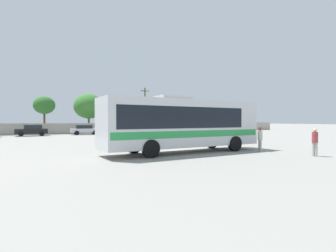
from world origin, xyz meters
The scene contains 12 objects.
ground_plane centered at (0.00, 10.00, 0.00)m, with size 300.00×300.00×0.00m, color gray.
perimeter_wall centered at (0.00, 28.45, 0.85)m, with size 80.00×0.30×1.71m, color #9E998C.
coach_bus_silver_green centered at (0.01, -0.76, 1.96)m, with size 11.23×3.31×3.68m.
attendant_by_bus_door centered at (5.17, -2.52, 0.93)m, with size 0.35×0.35×1.64m.
passenger_waiting_on_apron centered at (6.15, -5.83, 0.94)m, with size 0.46×0.46×1.66m.
parked_car_second_black centered at (-9.19, 25.03, 0.81)m, with size 4.07×2.05×1.53m.
parked_car_third_silver centered at (-2.06, 25.40, 0.77)m, with size 4.25×2.10×1.44m.
parked_car_rightmost_dark_blue centered at (3.79, 24.74, 0.78)m, with size 4.53×2.18×1.46m.
utility_pole_far centered at (10.45, 32.40, 4.46)m, with size 1.80×0.24×8.55m.
roadside_tree_midleft centered at (-7.47, 31.47, 4.60)m, with size 3.36×3.36×6.06m.
roadside_tree_midright centered at (-0.32, 32.18, 4.66)m, with size 5.14×5.14×6.85m.
roadside_tree_right centered at (7.88, 34.20, 4.37)m, with size 5.98×5.98×6.91m.
Camera 1 is at (-8.53, -15.83, 2.10)m, focal length 28.13 mm.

